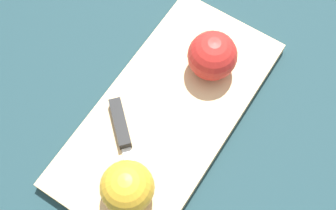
% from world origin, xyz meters
% --- Properties ---
extents(ground_plane, '(4.00, 4.00, 0.00)m').
position_xyz_m(ground_plane, '(0.00, 0.00, 0.00)').
color(ground_plane, '#193338').
extents(cutting_board, '(0.43, 0.23, 0.02)m').
position_xyz_m(cutting_board, '(0.00, 0.00, 0.01)').
color(cutting_board, tan).
rests_on(cutting_board, ground_plane).
extents(apple_half_left, '(0.08, 0.08, 0.08)m').
position_xyz_m(apple_half_left, '(-0.10, 0.02, 0.06)').
color(apple_half_left, red).
rests_on(apple_half_left, cutting_board).
extents(apple_half_right, '(0.08, 0.08, 0.08)m').
position_xyz_m(apple_half_right, '(0.15, 0.02, 0.06)').
color(apple_half_right, gold).
rests_on(apple_half_right, cutting_board).
extents(knife, '(0.13, 0.13, 0.02)m').
position_xyz_m(knife, '(0.07, -0.04, 0.03)').
color(knife, silver).
rests_on(knife, cutting_board).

